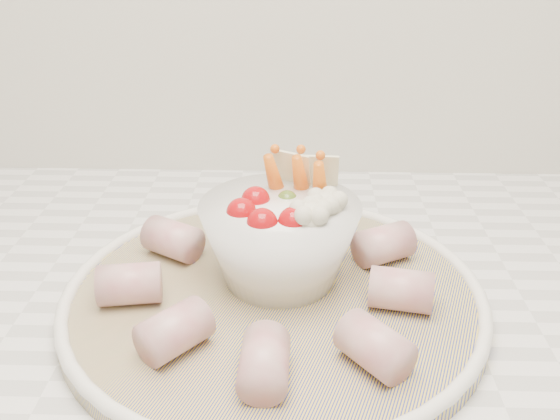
{
  "coord_description": "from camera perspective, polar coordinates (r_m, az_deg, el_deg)",
  "views": [
    {
      "loc": [
        0.02,
        0.97,
        1.25
      ],
      "look_at": [
        0.0,
        1.46,
        1.01
      ],
      "focal_mm": 40.0,
      "sensor_mm": 36.0,
      "label": 1
    }
  ],
  "objects": [
    {
      "name": "serving_platter",
      "position": [
        0.56,
        -0.56,
        -7.79
      ],
      "size": [
        0.48,
        0.48,
        0.02
      ],
      "color": "navy",
      "rests_on": "kitchen_counter"
    },
    {
      "name": "cured_meat_rolls",
      "position": [
        0.55,
        -0.57,
        -5.89
      ],
      "size": [
        0.29,
        0.29,
        0.04
      ],
      "color": "#AF5058",
      "rests_on": "serving_platter"
    },
    {
      "name": "veggie_bowl",
      "position": [
        0.56,
        0.1,
        -2.58
      ],
      "size": [
        0.14,
        0.14,
        0.11
      ],
      "color": "white",
      "rests_on": "serving_platter"
    }
  ]
}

